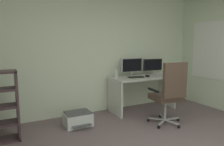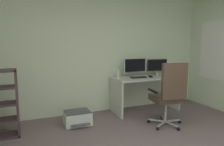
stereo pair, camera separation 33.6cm
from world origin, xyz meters
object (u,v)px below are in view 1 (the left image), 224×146
Objects in this scene: keyboard at (136,77)px; desk at (143,86)px; computer_mouse at (147,76)px; monitor_secondary at (153,65)px; office_chair at (169,92)px; printer at (78,119)px; desktop_speaker at (116,74)px; monitor_main at (132,66)px.

desk is at bearing 17.92° from keyboard.
keyboard is 3.40× the size of computer_mouse.
desk is 2.95× the size of monitor_secondary.
keyboard reaches higher than desk.
office_chair reaches higher than printer.
monitor_secondary is 1.01× the size of printer.
office_chair reaches higher than monitor_secondary.
desk is 2.99× the size of printer.
desktop_speaker reaches higher than desk.
printer is at bearing -161.61° from computer_mouse.
monitor_main is 0.58m from monitor_secondary.
office_chair is at bearing -86.17° from monitor_main.
monitor_main is 5.32× the size of computer_mouse.
desktop_speaker is (-0.62, 0.09, 0.29)m from desk.
desktop_speaker is (-0.69, 0.16, 0.07)m from computer_mouse.
computer_mouse is at bearing -145.72° from monitor_secondary.
desktop_speaker is at bearing -179.63° from computer_mouse.
office_chair is at bearing -27.78° from printer.
monitor_main reaches higher than computer_mouse.
keyboard is 0.44m from desktop_speaker.
monitor_secondary is at bearing 20.15° from desk.
computer_mouse is 1.76m from printer.
computer_mouse is at bearing 4.72° from printer.
monitor_main reaches higher than keyboard.
monitor_secondary reaches higher than printer.
computer_mouse is at bearing 77.84° from office_chair.
keyboard is (-0.60, -0.19, -0.20)m from monitor_secondary.
computer_mouse reaches higher than keyboard.
keyboard is (-0.02, -0.19, -0.22)m from monitor_main.
computer_mouse is 0.21× the size of printer.
computer_mouse is 0.59× the size of desktop_speaker.
printer is (-1.44, 0.76, -0.50)m from office_chair.
desktop_speaker is at bearing 171.70° from desk.
keyboard is at bearing -95.45° from monitor_main.
monitor_secondary is 1.01m from desktop_speaker.
monitor_main is at bearing 6.39° from desktop_speaker.
printer is at bearing -172.46° from desk.
office_chair is 1.71m from printer.
desktop_speaker is 0.15× the size of office_chair.
desk is at bearing 82.64° from office_chair.
monitor_main is 0.45m from desktop_speaker.
keyboard is at bearing -170.38° from computer_mouse.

